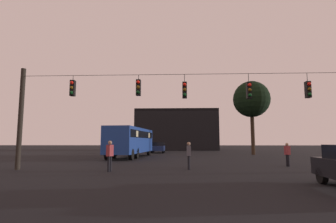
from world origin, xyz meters
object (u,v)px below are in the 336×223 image
Objects in this scene: pedestrian_crossing_right at (287,153)px; pedestrian_crossing_center at (110,154)px; city_bus at (131,139)px; tree_left_silhouette at (251,100)px; pedestrian_crossing_left at (189,154)px; car_far_left at (158,147)px.

pedestrian_crossing_center is at bearing -162.08° from pedestrian_crossing_right.
city_bus is 1.20× the size of tree_left_silhouette.
tree_left_silhouette reaches higher than pedestrian_crossing_left.
city_bus is 15.61m from pedestrian_crossing_right.
tree_left_silhouette is (8.63, 17.69, 6.04)m from pedestrian_crossing_left.
car_far_left is at bearing 79.24° from city_bus.
city_bus reaches higher than pedestrian_crossing_center.
car_far_left is 23.62m from pedestrian_crossing_center.
tree_left_silhouette is (2.01, 15.46, 6.08)m from pedestrian_crossing_right.
car_far_left is 2.82× the size of pedestrian_crossing_right.
pedestrian_crossing_left is at bearing -115.99° from tree_left_silhouette.
pedestrian_crossing_center is 1.09× the size of pedestrian_crossing_right.
tree_left_silhouette reaches higher than pedestrian_crossing_center.
pedestrian_crossing_center is (-0.73, -23.61, 0.16)m from car_far_left.
pedestrian_crossing_center is 23.79m from tree_left_silhouette.
tree_left_silhouette is at bearing 55.64° from pedestrian_crossing_center.
city_bus is 6.95× the size of pedestrian_crossing_left.
tree_left_silhouette is (13.00, 19.01, 5.99)m from pedestrian_crossing_center.
city_bus is 2.56× the size of car_far_left.
pedestrian_crossing_left is (3.64, -22.29, 0.11)m from car_far_left.
car_far_left is 14.47m from tree_left_silhouette.
city_bus is 6.63× the size of pedestrian_crossing_center.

